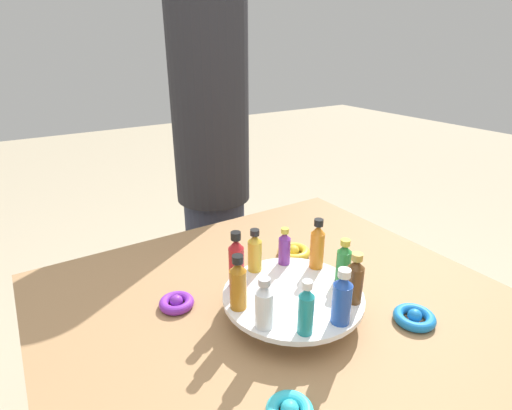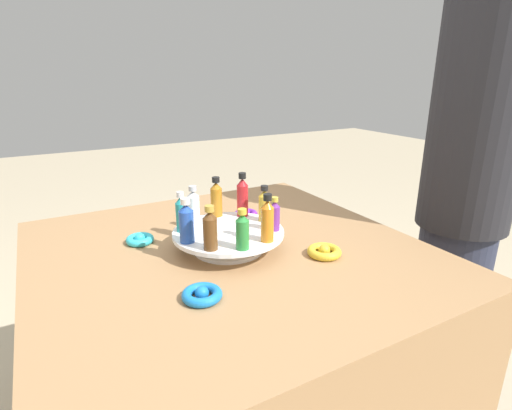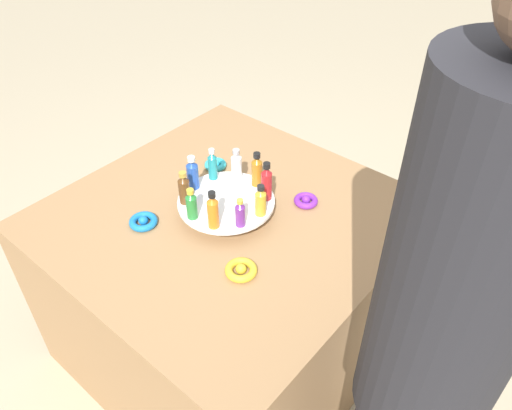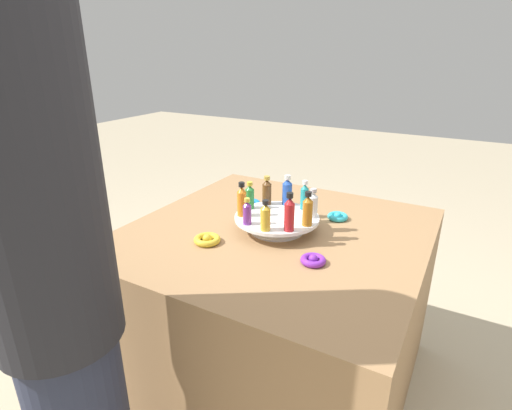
{
  "view_description": "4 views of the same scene",
  "coord_description": "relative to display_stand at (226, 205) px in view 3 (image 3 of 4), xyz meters",
  "views": [
    {
      "loc": [
        0.48,
        0.59,
        1.31
      ],
      "look_at": [
        -0.06,
        -0.25,
        0.9
      ],
      "focal_mm": 28.0,
      "sensor_mm": 36.0,
      "label": 1
    },
    {
      "loc": [
        -0.96,
        0.45,
        1.21
      ],
      "look_at": [
        -0.02,
        -0.08,
        0.85
      ],
      "focal_mm": 28.0,
      "sensor_mm": 36.0,
      "label": 2
    },
    {
      "loc": [
        -0.9,
        -0.89,
        1.8
      ],
      "look_at": [
        -0.04,
        -0.16,
        0.87
      ],
      "focal_mm": 35.0,
      "sensor_mm": 36.0,
      "label": 3
    },
    {
      "loc": [
        0.6,
        -1.24,
        1.37
      ],
      "look_at": [
        -0.03,
        -0.11,
        0.86
      ],
      "focal_mm": 28.0,
      "sensor_mm": 36.0,
      "label": 4
    }
  ],
  "objects": [
    {
      "name": "bottle_blue",
      "position": [
        -0.02,
        0.13,
        0.08
      ],
      "size": [
        0.04,
        0.04,
        0.12
      ],
      "color": "#234CAD",
      "rests_on": "display_stand"
    },
    {
      "name": "bottle_purple",
      "position": [
        -0.06,
        -0.12,
        0.07
      ],
      "size": [
        0.03,
        0.03,
        0.1
      ],
      "color": "#702D93",
      "rests_on": "display_stand"
    },
    {
      "name": "ground_plane",
      "position": [
        0.0,
        0.0,
        -0.76
      ],
      "size": [
        12.0,
        12.0,
        0.0
      ],
      "primitive_type": "plane",
      "color": "tan"
    },
    {
      "name": "bottle_brown",
      "position": [
        -0.09,
        0.09,
        0.07
      ],
      "size": [
        0.04,
        0.04,
        0.12
      ],
      "color": "brown",
      "rests_on": "display_stand"
    },
    {
      "name": "ribbon_bow_gold",
      "position": [
        -0.17,
        -0.21,
        -0.03
      ],
      "size": [
        0.1,
        0.1,
        0.03
      ],
      "color": "gold",
      "rests_on": "party_table"
    },
    {
      "name": "bottle_amber",
      "position": [
        0.13,
        -0.02,
        0.08
      ],
      "size": [
        0.04,
        0.04,
        0.13
      ],
      "color": "#AD6B19",
      "rests_on": "display_stand"
    },
    {
      "name": "bottle_gold",
      "position": [
        0.02,
        -0.13,
        0.07
      ],
      "size": [
        0.03,
        0.03,
        0.11
      ],
      "color": "gold",
      "rests_on": "display_stand"
    },
    {
      "name": "bottle_clear",
      "position": [
        0.12,
        0.06,
        0.07
      ],
      "size": [
        0.04,
        0.04,
        0.11
      ],
      "color": "silver",
      "rests_on": "display_stand"
    },
    {
      "name": "bottle_green",
      "position": [
        -0.13,
        0.02,
        0.07
      ],
      "size": [
        0.03,
        0.03,
        0.11
      ],
      "color": "#288438",
      "rests_on": "display_stand"
    },
    {
      "name": "ribbon_bow_purple",
      "position": [
        0.21,
        -0.17,
        -0.03
      ],
      "size": [
        0.08,
        0.08,
        0.03
      ],
      "color": "purple",
      "rests_on": "party_table"
    },
    {
      "name": "display_stand",
      "position": [
        0.0,
        0.0,
        0.0
      ],
      "size": [
        0.32,
        0.32,
        0.06
      ],
      "color": "white",
      "rests_on": "party_table"
    },
    {
      "name": "bottle_red",
      "position": [
        0.09,
        -0.09,
        0.08
      ],
      "size": [
        0.04,
        0.04,
        0.14
      ],
      "color": "#B21E23",
      "rests_on": "display_stand"
    },
    {
      "name": "ribbon_bow_blue",
      "position": [
        -0.21,
        0.17,
        -0.03
      ],
      "size": [
        0.09,
        0.09,
        0.03
      ],
      "color": "blue",
      "rests_on": "party_table"
    },
    {
      "name": "bottle_orange",
      "position": [
        -0.12,
        -0.06,
        0.08
      ],
      "size": [
        0.03,
        0.03,
        0.13
      ],
      "color": "orange",
      "rests_on": "display_stand"
    },
    {
      "name": "party_table",
      "position": [
        0.0,
        0.0,
        -0.4
      ],
      "size": [
        1.08,
        1.08,
        0.73
      ],
      "color": "#9E754C",
      "rests_on": "ground_plane"
    },
    {
      "name": "person_figure",
      "position": [
        -0.19,
        -0.78,
        0.1
      ],
      "size": [
        0.29,
        0.29,
        1.71
      ],
      "rotation": [
        0.0,
        0.0,
        1.33
      ],
      "color": "#282D42",
      "rests_on": "ground_plane"
    },
    {
      "name": "bottle_teal",
      "position": [
        0.06,
        0.12,
        0.07
      ],
      "size": [
        0.03,
        0.03,
        0.12
      ],
      "color": "teal",
      "rests_on": "display_stand"
    },
    {
      "name": "ribbon_bow_teal",
      "position": [
        0.17,
        0.21,
        -0.03
      ],
      "size": [
        0.08,
        0.08,
        0.03
      ],
      "color": "#2DB7CC",
      "rests_on": "party_table"
    }
  ]
}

